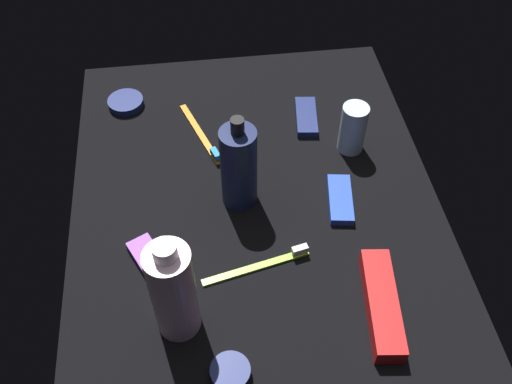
% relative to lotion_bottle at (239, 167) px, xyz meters
% --- Properties ---
extents(ground_plane, '(0.84, 0.64, 0.01)m').
position_rel_lotion_bottle_xyz_m(ground_plane, '(0.02, 0.03, -0.09)').
color(ground_plane, black).
extents(lotion_bottle, '(0.06, 0.06, 0.19)m').
position_rel_lotion_bottle_xyz_m(lotion_bottle, '(0.00, 0.00, 0.00)').
color(lotion_bottle, '#151E46').
rests_on(lotion_bottle, ground_plane).
extents(bodywash_bottle, '(0.06, 0.06, 0.20)m').
position_rel_lotion_bottle_xyz_m(bodywash_bottle, '(0.23, -0.12, 0.01)').
color(bodywash_bottle, silver).
rests_on(bodywash_bottle, ground_plane).
extents(deodorant_stick, '(0.05, 0.05, 0.10)m').
position_rel_lotion_bottle_xyz_m(deodorant_stick, '(-0.10, 0.22, -0.03)').
color(deodorant_stick, silver).
rests_on(deodorant_stick, ground_plane).
extents(toothbrush_lime, '(0.05, 0.18, 0.02)m').
position_rel_lotion_bottle_xyz_m(toothbrush_lime, '(0.15, 0.02, -0.08)').
color(toothbrush_lime, '#8CD133').
rests_on(toothbrush_lime, ground_plane).
extents(toothbrush_orange, '(0.17, 0.07, 0.02)m').
position_rel_lotion_bottle_xyz_m(toothbrush_orange, '(-0.16, -0.06, -0.08)').
color(toothbrush_orange, orange).
rests_on(toothbrush_orange, ground_plane).
extents(toothpaste_box_red, '(0.18, 0.06, 0.03)m').
position_rel_lotion_bottle_xyz_m(toothpaste_box_red, '(0.25, 0.19, -0.07)').
color(toothpaste_box_red, red).
rests_on(toothpaste_box_red, ground_plane).
extents(snack_bar_navy, '(0.11, 0.05, 0.01)m').
position_rel_lotion_bottle_xyz_m(snack_bar_navy, '(-0.18, 0.15, -0.07)').
color(snack_bar_navy, navy).
rests_on(snack_bar_navy, ground_plane).
extents(snack_bar_blue, '(0.11, 0.06, 0.01)m').
position_rel_lotion_bottle_xyz_m(snack_bar_blue, '(0.03, 0.17, -0.07)').
color(snack_bar_blue, blue).
rests_on(snack_bar_blue, ground_plane).
extents(snack_bar_purple, '(0.11, 0.08, 0.01)m').
position_rel_lotion_bottle_xyz_m(snack_bar_purple, '(0.12, -0.16, -0.07)').
color(snack_bar_purple, purple).
rests_on(snack_bar_purple, ground_plane).
extents(cream_tin_left, '(0.06, 0.06, 0.02)m').
position_rel_lotion_bottle_xyz_m(cream_tin_left, '(0.32, -0.05, -0.07)').
color(cream_tin_left, navy).
rests_on(cream_tin_left, ground_plane).
extents(cream_tin_right, '(0.07, 0.07, 0.02)m').
position_rel_lotion_bottle_xyz_m(cream_tin_right, '(-0.27, -0.20, -0.07)').
color(cream_tin_right, navy).
rests_on(cream_tin_right, ground_plane).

